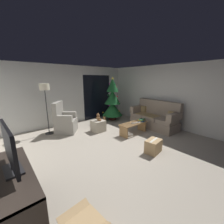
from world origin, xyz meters
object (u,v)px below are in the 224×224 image
at_px(coffee_table, 133,127).
at_px(remote_white, 138,122).
at_px(ottoman, 98,126).
at_px(teddy_bear_honey_by_tree, 104,120).
at_px(book_stack, 142,120).
at_px(cardboard_box_taped_mid_floor, 153,146).
at_px(christmas_tree, 113,101).
at_px(armchair, 65,122).
at_px(television, 10,149).
at_px(floor_lamp, 45,92).
at_px(remote_silver, 134,123).
at_px(cell_phone, 142,119).
at_px(teddy_bear_chestnut, 98,117).
at_px(couch, 154,117).
at_px(media_shelf, 16,201).

xyz_separation_m(coffee_table, remote_white, (0.14, -0.09, 0.15)).
relative_size(ottoman, teddy_bear_honey_by_tree, 1.54).
bearing_deg(remote_white, book_stack, 129.78).
bearing_deg(cardboard_box_taped_mid_floor, christmas_tree, 68.93).
bearing_deg(remote_white, armchair, -99.45).
distance_m(book_stack, christmas_tree, 1.99).
bearing_deg(television, teddy_bear_honey_by_tree, 38.33).
relative_size(christmas_tree, television, 2.42).
relative_size(floor_lamp, teddy_bear_honey_by_tree, 6.25).
distance_m(book_stack, television, 4.18).
distance_m(remote_silver, cell_phone, 0.44).
relative_size(teddy_bear_honey_by_tree, cardboard_box_taped_mid_floor, 0.58).
relative_size(cell_phone, armchair, 0.13).
bearing_deg(coffee_table, floor_lamp, 139.81).
height_order(teddy_bear_chestnut, teddy_bear_honey_by_tree, teddy_bear_chestnut).
height_order(armchair, ottoman, armchair).
relative_size(couch, coffee_table, 1.80).
relative_size(remote_white, armchair, 0.14).
distance_m(media_shelf, ottoman, 3.58).
xyz_separation_m(remote_silver, media_shelf, (-3.60, -1.12, -0.05)).
bearing_deg(media_shelf, television, 56.95).
relative_size(coffee_table, remote_silver, 7.05).
bearing_deg(coffee_table, ottoman, 128.28).
relative_size(book_stack, armchair, 0.25).
xyz_separation_m(couch, cardboard_box_taped_mid_floor, (-1.80, -1.17, -0.22)).
relative_size(remote_white, cardboard_box_taped_mid_floor, 0.32).
height_order(cell_phone, media_shelf, media_shelf).
height_order(floor_lamp, ottoman, floor_lamp).
xyz_separation_m(coffee_table, television, (-3.60, -1.11, 0.82)).
xyz_separation_m(cell_phone, teddy_bear_chestnut, (-1.20, 1.09, 0.04)).
bearing_deg(cardboard_box_taped_mid_floor, book_stack, 49.87).
relative_size(coffee_table, teddy_bear_honey_by_tree, 3.86).
bearing_deg(teddy_bear_honey_by_tree, couch, -56.80).
distance_m(remote_white, floor_lamp, 3.38).
bearing_deg(book_stack, teddy_bear_chestnut, 137.81).
relative_size(remote_silver, media_shelf, 0.11).
height_order(couch, remote_white, couch).
relative_size(remote_silver, floor_lamp, 0.09).
height_order(coffee_table, remote_silver, remote_silver).
bearing_deg(television, teddy_bear_chestnut, 37.33).
bearing_deg(ottoman, armchair, 144.54).
distance_m(couch, book_stack, 0.82).
distance_m(couch, media_shelf, 4.97).
relative_size(television, teddy_bear_honey_by_tree, 2.95).
bearing_deg(christmas_tree, media_shelf, -144.51).
distance_m(armchair, floor_lamp, 1.23).
bearing_deg(media_shelf, remote_white, 15.87).
relative_size(floor_lamp, ottoman, 4.05).
bearing_deg(armchair, ottoman, -35.46).
relative_size(christmas_tree, media_shelf, 1.45).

